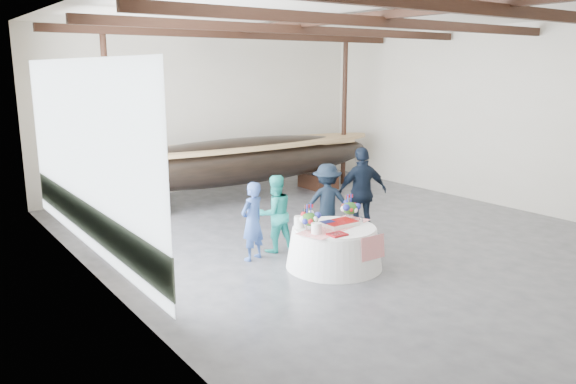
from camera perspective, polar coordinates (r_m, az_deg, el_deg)
floor at (r=11.92m, az=5.67°, el=-4.37°), size 10.00×12.00×0.01m
wall_back at (r=16.44m, az=-8.17°, el=8.21°), size 10.00×0.02×4.50m
wall_left at (r=9.01m, az=-18.79°, el=4.19°), size 0.02×12.00×4.50m
wall_right at (r=15.24m, az=20.29°, el=7.23°), size 0.02×12.00×4.50m
ceiling at (r=11.46m, az=6.18°, el=17.70°), size 10.00×12.00×0.01m
pavilion_structure at (r=11.98m, az=3.75°, el=15.14°), size 9.80×11.76×4.50m
open_bay at (r=10.04m, az=-20.02°, el=2.44°), size 0.03×7.00×3.20m
longboat_display at (r=14.84m, az=-4.90°, el=3.18°), size 8.81×1.76×1.65m
banquet_table at (r=9.96m, az=4.71°, el=-5.57°), size 1.70×1.70×0.73m
tabletop_items at (r=9.88m, az=4.28°, el=-2.59°), size 1.66×1.03×0.40m
guest_woman_blue at (r=10.21m, az=-3.64°, el=-2.98°), size 0.61×0.49×1.45m
guest_woman_teal at (r=10.66m, az=-1.34°, el=-2.20°), size 0.78×0.64×1.48m
guest_man_left at (r=11.37m, az=3.97°, el=-1.05°), size 1.17×1.00×1.58m
guest_man_right at (r=11.63m, az=7.53°, el=-0.05°), size 1.19×0.74×1.88m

